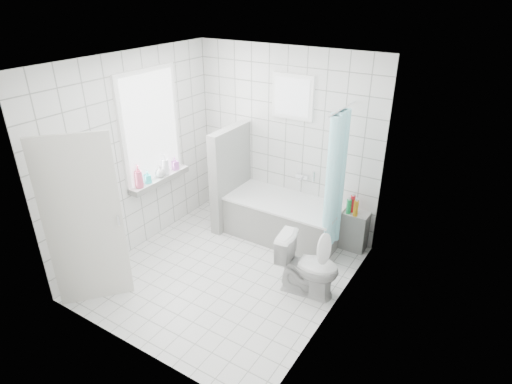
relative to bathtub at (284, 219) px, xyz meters
The scene contains 19 objects.
ground 1.18m from the bathtub, 100.45° to the right, with size 3.00×3.00×0.00m, color white.
ceiling 2.58m from the bathtub, 100.45° to the right, with size 3.00×3.00×0.00m, color white.
wall_back 1.10m from the bathtub, 118.97° to the left, with size 2.80×0.02×2.60m, color white.
wall_front 2.82m from the bathtub, 94.52° to the right, with size 2.80×0.02×2.60m, color white.
wall_left 2.21m from the bathtub, 145.02° to the right, with size 0.02×3.00×2.60m, color white.
wall_right 1.93m from the bathtub, 43.33° to the right, with size 0.02×3.00×2.60m, color white.
window_left 2.20m from the bathtub, 152.17° to the right, with size 0.01×0.90×1.40m, color white.
window_back 1.70m from the bathtub, 108.06° to the left, with size 0.50×0.01×0.50m, color white.
window_sill 1.82m from the bathtub, 151.47° to the right, with size 0.18×1.02×0.08m, color white.
door 2.69m from the bathtub, 117.52° to the right, with size 0.04×0.80×2.00m, color silver.
bathtub is the anchor object (origin of this frame).
partition_wall 0.98m from the bathtub, behind, with size 0.15×0.85×1.50m, color white.
tiled_ledge 0.96m from the bathtub, 15.34° to the left, with size 0.40×0.24×0.55m, color white.
toilet 1.24m from the bathtub, 48.16° to the right, with size 0.41×0.72×0.73m, color white.
curtain_rod 1.86m from the bathtub, ahead, with size 0.02×0.02×0.80m, color silver.
shower_curtain 1.11m from the bathtub, 11.79° to the right, with size 0.14×0.48×1.78m, color #53EAF5, non-canonical shape.
tub_faucet 0.66m from the bathtub, 73.38° to the left, with size 0.18×0.06×0.06m, color silver.
sill_bottles 1.91m from the bathtub, 149.16° to the right, with size 0.16×0.82×0.32m.
ledge_bottles 1.00m from the bathtub, 12.94° to the left, with size 0.17×0.15×0.24m.
Camera 1 is at (2.66, -3.55, 3.33)m, focal length 30.00 mm.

